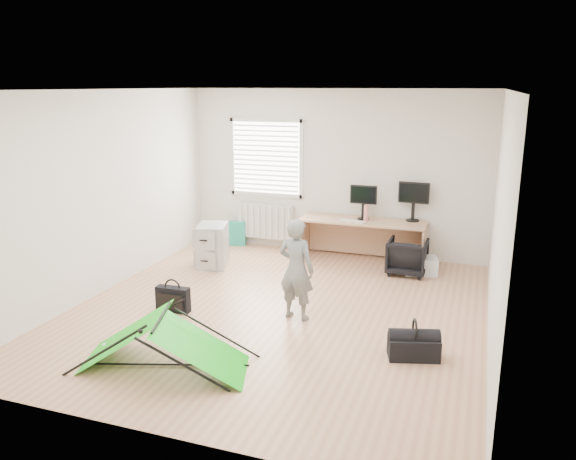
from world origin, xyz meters
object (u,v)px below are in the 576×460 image
(office_chair, at_px, (407,257))
(storage_crate, at_px, (421,265))
(person, at_px, (296,269))
(laptop_bag, at_px, (173,299))
(desk, at_px, (362,241))
(duffel_bag, at_px, (414,348))
(filing_cabinet, at_px, (213,245))
(kite, at_px, (163,342))
(thermos, at_px, (366,213))
(monitor_left, at_px, (363,207))
(monitor_right, at_px, (413,207))

(office_chair, xyz_separation_m, storage_crate, (0.20, 0.06, -0.13))
(office_chair, relative_size, person, 0.47)
(storage_crate, relative_size, laptop_bag, 1.10)
(desk, height_order, duffel_bag, desk)
(filing_cabinet, distance_m, storage_crate, 3.19)
(filing_cabinet, bearing_deg, person, -55.20)
(office_chair, relative_size, kite, 0.34)
(thermos, distance_m, storage_crate, 1.17)
(storage_crate, bearing_deg, thermos, 162.43)
(filing_cabinet, bearing_deg, storage_crate, -4.24)
(office_chair, bearing_deg, monitor_left, -29.65)
(monitor_left, distance_m, thermos, 0.15)
(monitor_left, distance_m, duffel_bag, 3.47)
(office_chair, height_order, laptop_bag, office_chair)
(monitor_left, xyz_separation_m, thermos, (0.07, -0.11, -0.07))
(desk, relative_size, duffel_bag, 3.81)
(kite, height_order, laptop_bag, kite)
(monitor_right, bearing_deg, filing_cabinet, -154.01)
(desk, distance_m, monitor_right, 0.96)
(filing_cabinet, height_order, monitor_right, monitor_right)
(monitor_right, height_order, laptop_bag, monitor_right)
(thermos, height_order, office_chair, thermos)
(monitor_left, height_order, kite, monitor_left)
(office_chair, xyz_separation_m, duffel_bag, (0.43, -2.70, -0.15))
(thermos, xyz_separation_m, laptop_bag, (-1.85, -2.78, -0.64))
(filing_cabinet, distance_m, thermos, 2.45)
(office_chair, height_order, storage_crate, office_chair)
(filing_cabinet, bearing_deg, laptop_bag, -95.48)
(monitor_right, bearing_deg, duffel_bag, -79.11)
(duffel_bag, bearing_deg, filing_cabinet, 132.09)
(person, height_order, duffel_bag, person)
(desk, distance_m, storage_crate, 1.05)
(storage_crate, bearing_deg, laptop_bag, -137.93)
(monitor_right, height_order, thermos, monitor_right)
(monitor_left, relative_size, thermos, 1.63)
(filing_cabinet, distance_m, monitor_left, 2.45)
(thermos, bearing_deg, duffel_bag, -69.41)
(monitor_left, height_order, duffel_bag, monitor_left)
(person, relative_size, laptop_bag, 2.91)
(duffel_bag, bearing_deg, thermos, 94.56)
(filing_cabinet, xyz_separation_m, monitor_left, (2.13, 1.08, 0.55))
(desk, distance_m, duffel_bag, 3.34)
(duffel_bag, bearing_deg, storage_crate, 78.78)
(office_chair, bearing_deg, filing_cabinet, 12.71)
(desk, distance_m, thermos, 0.47)
(monitor_right, xyz_separation_m, person, (-1.02, -2.72, -0.28))
(laptop_bag, height_order, duffel_bag, laptop_bag)
(monitor_left, height_order, storage_crate, monitor_left)
(kite, height_order, storage_crate, kite)
(monitor_left, xyz_separation_m, storage_crate, (0.98, -0.40, -0.75))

